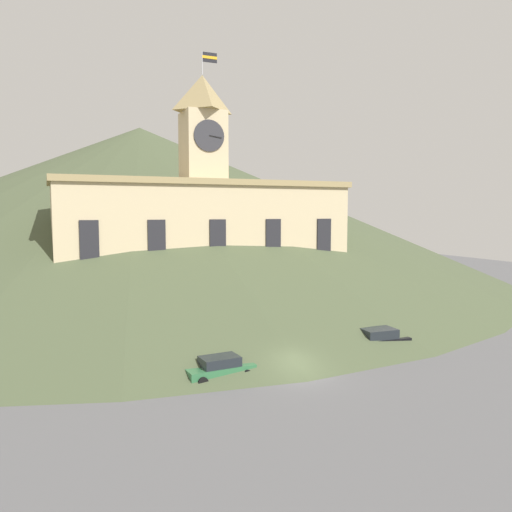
# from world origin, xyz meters

# --- Properties ---
(ground_plane) EXTENTS (160.00, 160.00, 0.00)m
(ground_plane) POSITION_xyz_m (0.00, 0.00, 0.00)
(ground_plane) COLOR #565659
(civic_building) EXTENTS (30.49, 9.82, 27.59)m
(civic_building) POSITION_xyz_m (0.00, 21.95, 7.81)
(civic_building) COLOR #C6B289
(civic_building) RESTS_ON ground
(banner_fence) EXTENTS (28.29, 0.12, 2.52)m
(banner_fence) POSITION_xyz_m (0.00, 14.00, 1.26)
(banner_fence) COLOR gold
(banner_fence) RESTS_ON ground
(hillside_backdrop) EXTENTS (120.39, 120.39, 25.50)m
(hillside_backdrop) POSITION_xyz_m (0.00, 59.10, 12.75)
(hillside_backdrop) COLOR #424C33
(hillside_backdrop) RESTS_ON ground
(street_lamp_left) EXTENTS (1.26, 0.36, 4.84)m
(street_lamp_left) POSITION_xyz_m (-10.43, 15.23, 3.54)
(street_lamp_left) COLOR black
(street_lamp_left) RESTS_ON ground
(street_lamp_right) EXTENTS (1.26, 0.36, 5.29)m
(street_lamp_right) POSITION_xyz_m (0.06, 15.23, 3.82)
(street_lamp_right) COLOR black
(street_lamp_right) RESTS_ON ground
(street_lamp_center) EXTENTS (1.26, 0.36, 4.43)m
(street_lamp_center) POSITION_xyz_m (10.06, 15.23, 3.27)
(street_lamp_center) COLOR black
(street_lamp_center) RESTS_ON ground
(car_green_wagon) EXTENTS (4.73, 2.43, 1.55)m
(car_green_wagon) POSITION_xyz_m (-5.19, 1.60, 0.72)
(car_green_wagon) COLOR #2D663D
(car_green_wagon) RESTS_ON ground
(car_blue_van) EXTENTS (5.25, 2.72, 2.10)m
(car_blue_van) POSITION_xyz_m (1.13, 7.60, 0.96)
(car_blue_van) COLOR #284C99
(car_blue_van) RESTS_ON ground
(car_black_suv) EXTENTS (5.00, 2.59, 1.80)m
(car_black_suv) POSITION_xyz_m (8.70, 3.16, 0.83)
(car_black_suv) COLOR black
(car_black_suv) RESTS_ON ground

